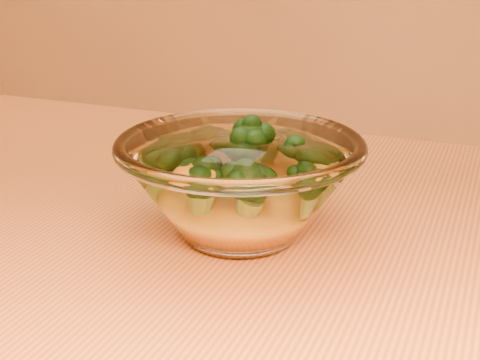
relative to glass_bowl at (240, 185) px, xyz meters
The scene contains 3 objects.
glass_bowl is the anchor object (origin of this frame).
cheese_sauce 0.02m from the glass_bowl, behind, with size 0.11×0.11×0.03m, color orange.
broccoli_heap 0.02m from the glass_bowl, 102.04° to the left, with size 0.14×0.12×0.07m.
Camera 1 is at (0.16, -0.39, 0.98)m, focal length 50.00 mm.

